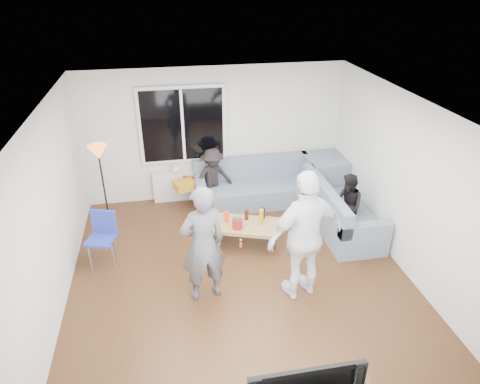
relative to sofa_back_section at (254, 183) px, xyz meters
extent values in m
cube|color=#56351C|center=(-0.69, -2.27, -0.45)|extent=(5.00, 5.50, 0.04)
cube|color=white|center=(-0.69, -2.27, 2.20)|extent=(5.00, 5.50, 0.04)
cube|color=silver|center=(-0.69, 0.50, 0.88)|extent=(5.00, 0.04, 2.60)
cube|color=silver|center=(-0.69, -5.04, 0.88)|extent=(5.00, 0.04, 2.60)
cube|color=silver|center=(-3.21, -2.27, 0.88)|extent=(0.04, 5.50, 2.60)
cube|color=silver|center=(1.83, -2.27, 0.88)|extent=(0.04, 5.50, 2.60)
cube|color=white|center=(-1.29, 0.42, 1.12)|extent=(1.62, 0.06, 1.47)
cube|color=black|center=(-1.29, 0.38, 1.12)|extent=(1.50, 0.02, 1.35)
cube|color=white|center=(-1.29, 0.37, 1.12)|extent=(0.05, 0.03, 1.35)
cube|color=silver|center=(-1.29, 0.38, -0.11)|extent=(1.30, 0.12, 0.62)
imported|color=#2F5923|center=(-0.99, 0.35, 0.37)|extent=(0.21, 0.18, 0.35)
imported|color=silver|center=(-1.49, 0.35, 0.28)|extent=(0.21, 0.21, 0.18)
cube|color=slate|center=(1.48, 0.00, 0.00)|extent=(0.85, 0.85, 0.85)
cube|color=#C5861C|center=(-1.35, -0.02, 0.09)|extent=(0.46, 0.42, 0.14)
cube|color=maroon|center=(-1.23, 0.06, 0.09)|extent=(0.44, 0.41, 0.13)
cube|color=#AB8552|center=(-0.46, -1.40, -0.22)|extent=(1.24, 0.94, 0.40)
cylinder|color=maroon|center=(-0.61, -1.50, 0.06)|extent=(0.17, 0.17, 0.17)
imported|color=#4E4E53|center=(-1.26, -2.54, 0.44)|extent=(0.71, 0.55, 1.74)
imported|color=white|center=(0.10, -2.72, 0.53)|extent=(1.20, 0.71, 1.91)
imported|color=black|center=(1.33, -1.39, 0.13)|extent=(0.48, 0.59, 1.12)
imported|color=black|center=(-0.80, 0.03, 0.17)|extent=(0.86, 0.65, 1.18)
imported|color=black|center=(-0.59, -4.77, 0.33)|extent=(1.09, 0.14, 0.63)
cylinder|color=#ED440D|center=(-0.75, -1.27, 0.07)|extent=(0.07, 0.07, 0.19)
cylinder|color=#32130B|center=(-0.41, -1.26, 0.06)|extent=(0.07, 0.07, 0.17)
cylinder|color=black|center=(-0.12, -1.27, 0.07)|extent=(0.07, 0.07, 0.19)
cylinder|color=#CB8E12|center=(-0.21, -1.47, 0.12)|extent=(0.07, 0.07, 0.28)
cylinder|color=#157721|center=(-0.63, -1.53, 0.09)|extent=(0.08, 0.08, 0.22)
camera|label=1|loc=(-1.64, -7.29, 3.74)|focal=32.08mm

